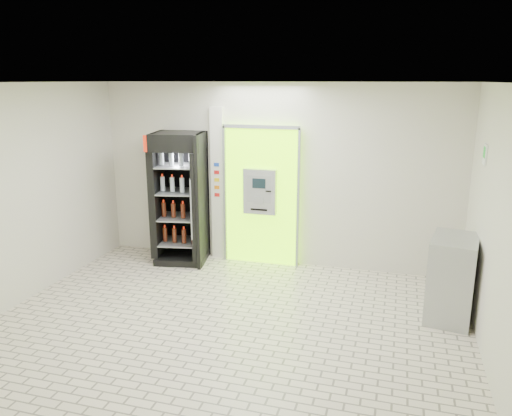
% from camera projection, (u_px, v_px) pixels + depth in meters
% --- Properties ---
extents(ground, '(6.00, 6.00, 0.00)m').
position_uv_depth(ground, '(225.00, 328.00, 6.27)').
color(ground, beige).
rests_on(ground, ground).
extents(room_shell, '(6.00, 6.00, 6.00)m').
position_uv_depth(room_shell, '(223.00, 185.00, 5.81)').
color(room_shell, beige).
rests_on(room_shell, ground).
extents(atm_assembly, '(1.30, 0.24, 2.33)m').
position_uv_depth(atm_assembly, '(261.00, 195.00, 8.28)').
color(atm_assembly, '#8BFF02').
rests_on(atm_assembly, ground).
extents(pillar, '(0.22, 0.11, 2.60)m').
position_uv_depth(pillar, '(218.00, 184.00, 8.49)').
color(pillar, silver).
rests_on(pillar, ground).
extents(beverage_cooler, '(0.94, 0.89, 2.20)m').
position_uv_depth(beverage_cooler, '(181.00, 200.00, 8.41)').
color(beverage_cooler, black).
rests_on(beverage_cooler, ground).
extents(steel_cabinet, '(0.68, 0.90, 1.09)m').
position_uv_depth(steel_cabinet, '(452.00, 278.00, 6.43)').
color(steel_cabinet, '#A0A2A7').
rests_on(steel_cabinet, ground).
extents(exit_sign, '(0.02, 0.22, 0.26)m').
position_uv_depth(exit_sign, '(485.00, 155.00, 6.24)').
color(exit_sign, white).
rests_on(exit_sign, room_shell).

